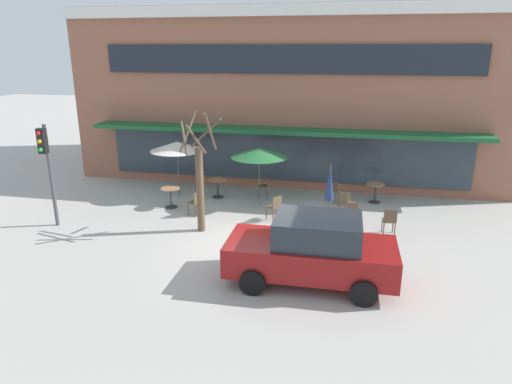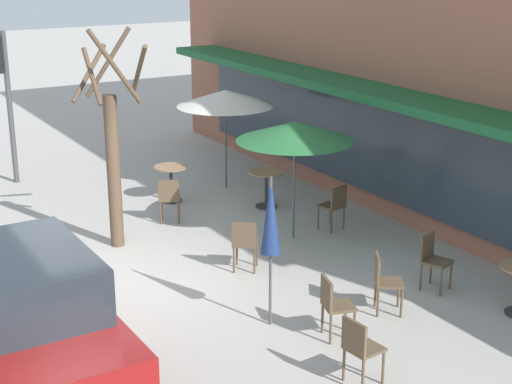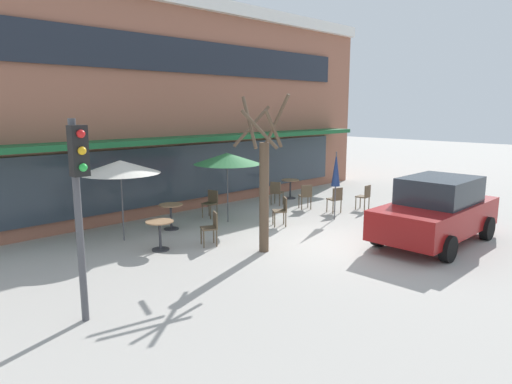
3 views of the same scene
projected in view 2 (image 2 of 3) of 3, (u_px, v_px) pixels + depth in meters
The scene contains 16 objects.
ground_plane at pixel (112, 293), 12.19m from camera, with size 80.00×80.00×0.00m, color #ADA8A0.
cafe_table_near_wall at pixel (171, 178), 16.38m from camera, with size 0.70×0.70×0.76m.
cafe_table_by_tree at pixel (266, 183), 16.00m from camera, with size 0.70×0.70×0.76m.
patio_umbrella_green_folded at pixel (271, 217), 10.69m from camera, with size 0.28×0.28×2.20m.
patio_umbrella_cream_folded at pixel (225, 98), 16.81m from camera, with size 2.10×2.10×2.20m.
patio_umbrella_corner_open at pixel (295, 131), 13.83m from camera, with size 2.10×2.10×2.20m.
cafe_chair_0 at pixel (169, 197), 15.11m from camera, with size 0.54×0.54×0.89m.
cafe_chair_1 at pixel (245, 241), 12.84m from camera, with size 0.56×0.56×0.89m.
cafe_chair_2 at pixel (360, 346), 9.50m from camera, with size 0.44×0.44×0.89m.
cafe_chair_3 at pixel (334, 204), 14.68m from camera, with size 0.47×0.47×0.89m.
cafe_chair_4 at pixel (433, 257), 12.18m from camera, with size 0.51×0.51×0.89m.
cafe_chair_5 at pixel (334, 303), 10.64m from camera, with size 0.50×0.50×0.89m.
cafe_chair_6 at pixel (384, 279), 11.40m from camera, with size 0.55×0.55×0.89m.
parked_sedan at pixel (19, 319), 9.41m from camera, with size 4.22×2.05×1.76m.
street_tree at pixel (113, 151), 13.60m from camera, with size 1.27×1.27×3.90m.
traffic_light_pole at pixel (3, 82), 17.12m from camera, with size 0.26×0.44×3.40m.
Camera 2 is at (10.72, -3.78, 5.18)m, focal length 55.00 mm.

